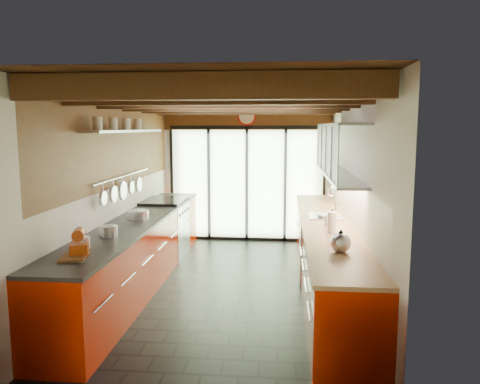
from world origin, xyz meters
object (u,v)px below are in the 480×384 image
Objects in this scene: soap_bottle at (329,219)px; paper_towel at (332,223)px; stand_mixer at (80,244)px; bowl at (325,216)px; kettle at (341,241)px.

paper_towel is at bearing -90.00° from soap_bottle.
stand_mixer is 3.30m from bowl.
soap_bottle is 0.57m from bowl.
kettle is at bearing -90.00° from paper_towel.
paper_towel reaches higher than soap_bottle.
soap_bottle is at bearing 31.19° from stand_mixer.
soap_bottle is (-0.00, 1.21, -0.01)m from kettle.
kettle reaches higher than soap_bottle.
soap_bottle is at bearing -90.00° from bowl.
bowl is (-0.00, 1.77, -0.08)m from kettle.
kettle is 1.22× the size of bowl.
bowl is at bearing 90.00° from kettle.
stand_mixer is 1.16× the size of kettle.
stand_mixer reaches higher than soap_bottle.
paper_towel is 0.37m from soap_bottle.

